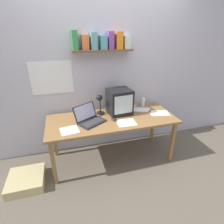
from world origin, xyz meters
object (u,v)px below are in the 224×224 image
(desk_lamp, at_px, (100,101))
(printed_handout, at_px, (70,130))
(loose_paper_near_monitor, at_px, (159,113))
(crt_monitor, at_px, (119,102))
(laptop, at_px, (89,118))
(floor_cushion, at_px, (26,180))
(corner_desk, at_px, (112,121))
(computer_mouse, at_px, (114,119))
(loose_paper_near_laptop, at_px, (126,123))
(open_notebook, at_px, (142,110))
(juice_glass, at_px, (143,103))

(desk_lamp, relative_size, printed_handout, 1.28)
(desk_lamp, xyz_separation_m, loose_paper_near_monitor, (0.89, -0.20, -0.21))
(crt_monitor, height_order, printed_handout, crt_monitor)
(crt_monitor, bearing_deg, printed_handout, -162.39)
(laptop, relative_size, floor_cushion, 1.01)
(crt_monitor, distance_m, loose_paper_near_monitor, 0.65)
(corner_desk, height_order, computer_mouse, computer_mouse)
(loose_paper_near_monitor, bearing_deg, crt_monitor, 163.12)
(loose_paper_near_laptop, relative_size, open_notebook, 0.88)
(corner_desk, xyz_separation_m, crt_monitor, (0.16, 0.15, 0.24))
(loose_paper_near_monitor, bearing_deg, floor_cushion, -175.03)
(printed_handout, bearing_deg, laptop, 31.88)
(printed_handout, height_order, loose_paper_near_laptop, same)
(laptop, bearing_deg, loose_paper_near_laptop, -51.30)
(desk_lamp, height_order, computer_mouse, desk_lamp)
(desk_lamp, height_order, floor_cushion, desk_lamp)
(computer_mouse, bearing_deg, crt_monitor, 55.52)
(crt_monitor, distance_m, desk_lamp, 0.30)
(printed_handout, bearing_deg, computer_mouse, 10.20)
(computer_mouse, distance_m, floor_cushion, 1.43)
(loose_paper_near_laptop, height_order, floor_cushion, loose_paper_near_laptop)
(loose_paper_near_laptop, bearing_deg, loose_paper_near_monitor, 14.57)
(printed_handout, bearing_deg, loose_paper_near_laptop, -0.52)
(juice_glass, bearing_deg, corner_desk, -154.75)
(laptop, xyz_separation_m, printed_handout, (-0.28, -0.18, -0.06))
(computer_mouse, height_order, loose_paper_near_laptop, computer_mouse)
(crt_monitor, bearing_deg, open_notebook, -3.23)
(floor_cushion, bearing_deg, laptop, 12.40)
(desk_lamp, bearing_deg, laptop, -118.12)
(computer_mouse, xyz_separation_m, loose_paper_near_monitor, (0.74, 0.04, -0.01))
(computer_mouse, xyz_separation_m, printed_handout, (-0.63, -0.11, -0.01))
(corner_desk, height_order, loose_paper_near_monitor, loose_paper_near_monitor)
(corner_desk, distance_m, floor_cushion, 1.40)
(crt_monitor, distance_m, printed_handout, 0.86)
(loose_paper_near_monitor, height_order, loose_paper_near_laptop, same)
(crt_monitor, relative_size, juice_glass, 2.66)
(open_notebook, bearing_deg, printed_handout, -163.56)
(juice_glass, height_order, computer_mouse, juice_glass)
(juice_glass, xyz_separation_m, open_notebook, (-0.08, -0.13, -0.06))
(open_notebook, bearing_deg, corner_desk, -163.49)
(corner_desk, relative_size, crt_monitor, 4.93)
(printed_handout, bearing_deg, crt_monitor, 22.99)
(juice_glass, distance_m, loose_paper_near_monitor, 0.36)
(desk_lamp, height_order, loose_paper_near_laptop, desk_lamp)
(desk_lamp, bearing_deg, computer_mouse, -38.45)
(floor_cushion, bearing_deg, computer_mouse, 6.27)
(loose_paper_near_monitor, bearing_deg, computer_mouse, -177.25)
(crt_monitor, xyz_separation_m, floor_cushion, (-1.41, -0.35, -0.84))
(laptop, height_order, printed_handout, laptop)
(desk_lamp, height_order, printed_handout, desk_lamp)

